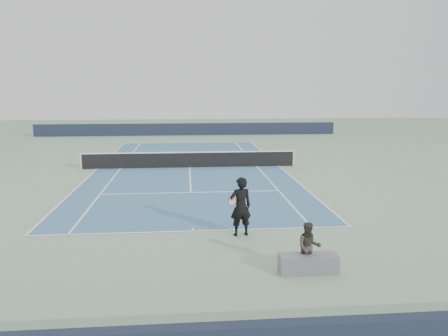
{
  "coord_description": "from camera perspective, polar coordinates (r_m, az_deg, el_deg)",
  "views": [
    {
      "loc": [
        -0.18,
        -26.03,
        4.82
      ],
      "look_at": [
        1.55,
        -6.2,
        1.1
      ],
      "focal_mm": 35.0,
      "sensor_mm": 36.0,
      "label": 1
    }
  ],
  "objects": [
    {
      "name": "tennis_net",
      "position": [
        26.38,
        -4.55,
        1.14
      ],
      "size": [
        12.9,
        0.1,
        1.07
      ],
      "color": "silver",
      "rests_on": "ground"
    },
    {
      "name": "windscreen_far",
      "position": [
        44.11,
        -4.77,
        5.06
      ],
      "size": [
        30.0,
        0.25,
        1.2
      ],
      "primitive_type": "cube",
      "color": "black",
      "rests_on": "ground"
    },
    {
      "name": "ground",
      "position": [
        26.47,
        -4.53,
        0.06
      ],
      "size": [
        80.0,
        80.0,
        0.0
      ],
      "primitive_type": "plane",
      "color": "gray"
    },
    {
      "name": "tennis_ball",
      "position": [
        14.18,
        2.38,
        -9.15
      ],
      "size": [
        0.07,
        0.07,
        0.07
      ],
      "primitive_type": "sphere",
      "color": "#C2E72F",
      "rests_on": "ground"
    },
    {
      "name": "court_surface",
      "position": [
        26.47,
        -4.53,
        0.07
      ],
      "size": [
        10.97,
        23.77,
        0.01
      ],
      "primitive_type": "cube",
      "color": "#3B678C",
      "rests_on": "ground"
    },
    {
      "name": "tennis_player",
      "position": [
        14.27,
        2.18,
        -5.04
      ],
      "size": [
        0.86,
        0.66,
        1.96
      ],
      "color": "black",
      "rests_on": "ground"
    },
    {
      "name": "spectator_bench",
      "position": [
        11.84,
        10.98,
        -11.07
      ],
      "size": [
        1.58,
        0.67,
        1.36
      ],
      "color": "slate",
      "rests_on": "ground"
    }
  ]
}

